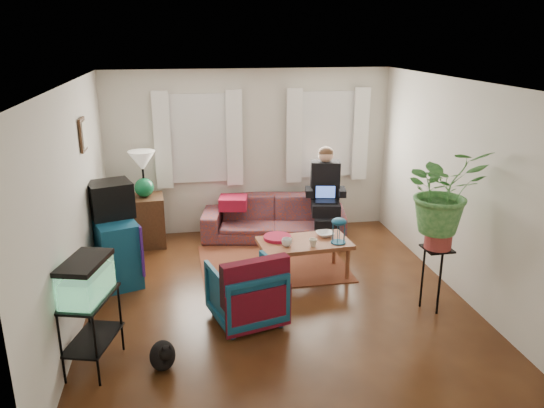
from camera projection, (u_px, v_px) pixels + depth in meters
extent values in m
cube|color=#4F2B14|center=(277.00, 299.00, 6.50)|extent=(4.50, 5.00, 0.01)
cube|color=white|center=(278.00, 83.00, 5.70)|extent=(4.50, 5.00, 0.01)
cube|color=silver|center=(250.00, 152.00, 8.44)|extent=(4.50, 0.01, 2.60)
cube|color=silver|center=(341.00, 301.00, 3.75)|extent=(4.50, 0.01, 2.60)
cube|color=silver|center=(74.00, 208.00, 5.74)|extent=(0.01, 5.00, 2.60)
cube|color=silver|center=(459.00, 189.00, 6.46)|extent=(0.01, 5.00, 2.60)
cube|color=white|center=(199.00, 139.00, 8.22)|extent=(1.08, 0.04, 1.38)
cube|color=white|center=(326.00, 134.00, 8.55)|extent=(1.08, 0.04, 1.38)
cube|color=white|center=(199.00, 140.00, 8.14)|extent=(1.36, 0.06, 1.50)
cube|color=white|center=(328.00, 135.00, 8.47)|extent=(1.36, 0.06, 1.50)
cube|color=#3D2616|center=(84.00, 135.00, 6.34)|extent=(0.04, 0.32, 0.40)
cube|color=brown|center=(272.00, 263.00, 7.50)|extent=(2.03, 1.63, 0.01)
imported|color=brown|center=(274.00, 211.00, 8.34)|extent=(2.34, 1.27, 0.87)
cube|color=#402518|center=(147.00, 221.00, 8.06)|extent=(0.56, 0.56, 0.77)
cube|color=#106165|center=(115.00, 249.00, 6.92)|extent=(0.75, 1.05, 0.85)
cube|color=black|center=(110.00, 199.00, 6.80)|extent=(0.64, 0.61, 0.45)
cube|color=black|center=(92.00, 332.00, 5.09)|extent=(0.54, 0.74, 0.75)
cube|color=#7FD899|center=(86.00, 278.00, 4.91)|extent=(0.49, 0.68, 0.39)
ellipsoid|color=black|center=(162.00, 353.00, 5.12)|extent=(0.35, 0.44, 0.33)
imported|color=#136874|center=(246.00, 290.00, 5.92)|extent=(0.89, 0.86, 0.75)
cube|color=#9E0A0A|center=(256.00, 288.00, 5.62)|extent=(0.78, 0.37, 0.62)
cube|color=brown|center=(304.00, 258.00, 7.06)|extent=(1.24, 0.75, 0.50)
imported|color=white|center=(287.00, 242.00, 6.81)|extent=(0.15, 0.15, 0.11)
imported|color=beige|center=(313.00, 243.00, 6.80)|extent=(0.12, 0.12, 0.10)
imported|color=white|center=(325.00, 234.00, 7.15)|extent=(0.25, 0.25, 0.06)
cylinder|color=#B21414|center=(277.00, 238.00, 7.05)|extent=(0.40, 0.40, 0.04)
cube|color=black|center=(434.00, 278.00, 6.17)|extent=(0.34, 0.34, 0.77)
imported|color=#599947|center=(442.00, 203.00, 5.89)|extent=(0.91, 0.79, 0.98)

